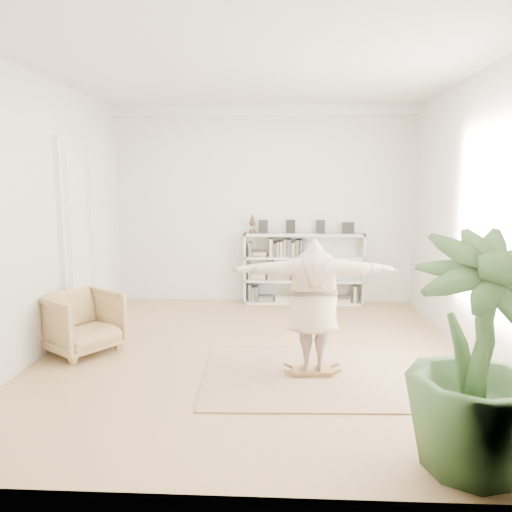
{
  "coord_description": "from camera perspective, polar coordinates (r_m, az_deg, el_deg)",
  "views": [
    {
      "loc": [
        0.34,
        -6.28,
        2.24
      ],
      "look_at": [
        -0.01,
        0.4,
        1.24
      ],
      "focal_mm": 35.0,
      "sensor_mm": 36.0,
      "label": 1
    }
  ],
  "objects": [
    {
      "name": "armchair",
      "position": [
        7.03,
        -19.37,
        -7.16
      ],
      "size": [
        1.22,
        1.21,
        0.81
      ],
      "primitive_type": "imported",
      "rotation": [
        0.0,
        0.0,
        0.96
      ],
      "color": "tan",
      "rests_on": "floor"
    },
    {
      "name": "rug",
      "position": [
        6.03,
        6.42,
        -13.29
      ],
      "size": [
        2.58,
        2.09,
        0.02
      ],
      "primitive_type": "cube",
      "rotation": [
        0.0,
        0.0,
        0.04
      ],
      "color": "tan",
      "rests_on": "floor"
    },
    {
      "name": "doors",
      "position": [
        8.21,
        -18.81,
        2.16
      ],
      "size": [
        0.09,
        1.78,
        2.92
      ],
      "color": "white",
      "rests_on": "floor"
    },
    {
      "name": "rocker_board",
      "position": [
        6.01,
        6.43,
        -12.82
      ],
      "size": [
        0.46,
        0.29,
        0.1
      ],
      "rotation": [
        0.0,
        0.0,
        0.04
      ],
      "color": "olive",
      "rests_on": "rug"
    },
    {
      "name": "houseplant",
      "position": [
        4.23,
        23.93,
        -10.22
      ],
      "size": [
        1.06,
        1.06,
        1.88
      ],
      "primitive_type": "imported",
      "rotation": [
        0.0,
        0.0,
        -0.01
      ],
      "color": "#34552A",
      "rests_on": "floor"
    },
    {
      "name": "floor",
      "position": [
        6.68,
        -0.13,
        -11.12
      ],
      "size": [
        6.0,
        6.0,
        0.0
      ],
      "primitive_type": "plane",
      "color": "tan",
      "rests_on": "ground"
    },
    {
      "name": "bookshelf",
      "position": [
        9.25,
        5.42,
        -1.54
      ],
      "size": [
        2.2,
        0.35,
        1.64
      ],
      "color": "silver",
      "rests_on": "floor"
    },
    {
      "name": "room_shell",
      "position": [
        9.32,
        0.88,
        16.32
      ],
      "size": [
        6.0,
        6.0,
        6.0
      ],
      "color": "silver",
      "rests_on": "floor"
    },
    {
      "name": "person",
      "position": [
        5.76,
        6.57,
        -5.24
      ],
      "size": [
        1.89,
        0.58,
        1.53
      ],
      "primitive_type": "imported",
      "rotation": [
        0.0,
        0.0,
        3.18
      ],
      "color": "beige",
      "rests_on": "rocker_board"
    }
  ]
}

